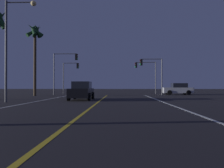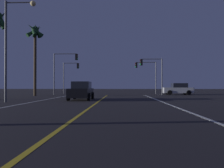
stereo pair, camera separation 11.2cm
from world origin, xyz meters
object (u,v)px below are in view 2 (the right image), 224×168
Objects in this scene: car_oncoming at (81,91)px; palm_tree_left_far at (35,38)px; street_lamp_left_mid at (13,37)px; traffic_light_far_right at (146,70)px; car_crossing_side at (178,89)px; traffic_light_near_left at (65,64)px; traffic_light_far_left at (71,71)px; traffic_light_near_right at (151,68)px.

car_oncoming is 0.46× the size of palm_tree_left_far.
car_oncoming is 7.35m from street_lamp_left_mid.
car_oncoming is at bearing 34.21° from street_lamp_left_mid.
palm_tree_left_far reaches higher than traffic_light_far_right.
traffic_light_far_right is at bearing 29.10° from palm_tree_left_far.
car_oncoming is 0.53× the size of street_lamp_left_mid.
car_crossing_side is 0.53× the size of street_lamp_left_mid.
traffic_light_far_right is (12.10, 5.50, -0.47)m from traffic_light_near_left.
traffic_light_near_left is at bearing -86.48° from traffic_light_far_left.
palm_tree_left_far reaches higher than traffic_light_far_left.
car_oncoming is 12.89m from palm_tree_left_far.
traffic_light_near_left reaches higher than car_crossing_side.
traffic_light_near_left is 1.15× the size of traffic_light_far_left.
traffic_light_far_left is at bearing 71.34° from palm_tree_left_far.
traffic_light_far_right is 0.56× the size of palm_tree_left_far.
car_oncoming is 18.60m from traffic_light_far_right.
car_oncoming is at bearing 46.06° from car_crossing_side.
traffic_light_far_left is (-12.44, 0.00, -0.10)m from traffic_light_far_right.
car_crossing_side is at bearing 137.72° from traffic_light_far_right.
street_lamp_left_mid is 11.92m from palm_tree_left_far.
traffic_light_near_right is 0.64× the size of street_lamp_left_mid.
traffic_light_near_left is 1.13× the size of traffic_light_far_right.
car_crossing_side is 0.82× the size of traffic_light_far_right.
traffic_light_far_left is at bearing -13.21° from car_crossing_side.
car_oncoming is at bearing -68.98° from traffic_light_near_left.
car_crossing_side is at bearing 43.07° from street_lamp_left_mid.
street_lamp_left_mid reaches higher than car_oncoming.
car_oncoming is 0.83× the size of traffic_light_far_left.
traffic_light_far_right is 1.02× the size of traffic_light_far_left.
street_lamp_left_mid reaches higher than traffic_light_far_left.
palm_tree_left_far is at bearing 102.68° from street_lamp_left_mid.
palm_tree_left_far reaches higher than traffic_light_near_right.
car_crossing_side and car_oncoming have the same top height.
traffic_light_far_left is 19.96m from street_lamp_left_mid.
car_crossing_side is at bearing 13.15° from palm_tree_left_far.
palm_tree_left_far is (-2.56, 11.38, 2.43)m from street_lamp_left_mid.
car_oncoming is (-12.18, -12.64, 0.00)m from car_crossing_side.
traffic_light_near_left is 14.44m from street_lamp_left_mid.
traffic_light_near_right is 0.99× the size of traffic_light_far_left.
traffic_light_far_left is 0.64× the size of street_lamp_left_mid.
traffic_light_far_right is (-0.15, 5.50, 0.09)m from traffic_light_near_right.
palm_tree_left_far reaches higher than street_lamp_left_mid.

